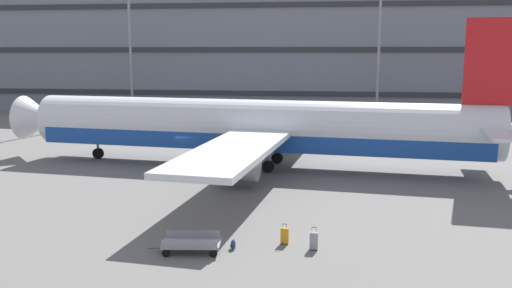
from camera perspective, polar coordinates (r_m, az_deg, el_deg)
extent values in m
plane|color=slate|center=(43.17, -6.50, -2.28)|extent=(600.00, 600.00, 0.00)
cube|color=slate|center=(86.14, 0.45, 9.90)|extent=(176.42, 17.58, 18.41)
cube|color=#2D2D33|center=(77.54, -0.33, 5.38)|extent=(174.65, 0.24, 0.70)
cube|color=#2D2D33|center=(77.32, -0.33, 9.92)|extent=(174.65, 0.24, 0.70)
cube|color=#2D2D33|center=(77.59, -0.34, 14.46)|extent=(174.65, 0.24, 0.70)
cylinder|color=silver|center=(41.90, -0.12, 2.01)|extent=(36.18, 8.18, 3.96)
cube|color=#19479E|center=(42.06, -0.12, 0.54)|extent=(34.74, 7.93, 1.27)
cone|color=silver|center=(50.04, -21.84, 2.57)|extent=(3.59, 4.11, 3.76)
cube|color=red|center=(40.94, 24.45, 7.92)|extent=(4.76, 0.92, 5.94)
cube|color=silver|center=(37.51, 24.38, 0.99)|extent=(2.49, 6.11, 0.20)
cube|color=silver|center=(44.87, 22.70, 2.40)|extent=(2.49, 6.11, 0.20)
cube|color=silver|center=(32.61, -2.49, -0.75)|extent=(6.15, 15.52, 0.36)
cube|color=silver|center=(50.98, 3.58, 3.03)|extent=(6.15, 15.52, 0.36)
cylinder|color=#9E9EA3|center=(35.57, -2.01, -2.14)|extent=(3.07, 2.50, 2.18)
cylinder|color=#9E9EA3|center=(48.61, 2.40, 1.06)|extent=(3.07, 2.50, 2.18)
cylinder|color=black|center=(47.53, -16.32, -0.96)|extent=(0.94, 0.45, 0.90)
cylinder|color=slate|center=(47.41, -16.35, -0.17)|extent=(0.20, 0.20, 1.33)
cylinder|color=black|center=(40.45, 1.28, -2.38)|extent=(0.94, 0.45, 0.90)
cylinder|color=slate|center=(40.32, 1.28, -1.46)|extent=(0.20, 0.20, 1.33)
cylinder|color=black|center=(43.67, 2.25, -1.48)|extent=(0.94, 0.45, 0.90)
cylinder|color=slate|center=(43.55, 2.26, -0.63)|extent=(0.20, 0.20, 1.33)
cylinder|color=gray|center=(76.40, -13.19, 11.59)|extent=(0.36, 0.36, 23.51)
cylinder|color=gray|center=(72.06, 12.89, 10.95)|extent=(0.36, 0.36, 21.56)
cube|color=orange|center=(25.73, 3.05, -9.62)|extent=(0.39, 0.25, 0.73)
cylinder|color=#333338|center=(25.54, 2.81, -8.64)|extent=(0.02, 0.02, 0.21)
cylinder|color=#333338|center=(25.50, 3.25, -8.68)|extent=(0.02, 0.02, 0.21)
cube|color=black|center=(25.48, 3.03, -8.43)|extent=(0.20, 0.05, 0.02)
cylinder|color=black|center=(25.96, 2.76, -10.35)|extent=(0.03, 0.05, 0.05)
cylinder|color=black|center=(25.91, 3.40, -10.40)|extent=(0.03, 0.05, 0.05)
cylinder|color=black|center=(25.81, 2.68, -10.47)|extent=(0.03, 0.05, 0.05)
cylinder|color=black|center=(25.76, 3.32, -10.52)|extent=(0.03, 0.05, 0.05)
cube|color=gray|center=(25.12, 6.12, -10.10)|extent=(0.38, 0.28, 0.77)
cylinder|color=#333338|center=(25.03, 6.39, -8.98)|extent=(0.02, 0.02, 0.21)
cylinder|color=#333338|center=(25.04, 5.91, -8.97)|extent=(0.02, 0.02, 0.21)
cube|color=black|center=(25.00, 6.15, -8.74)|extent=(0.21, 0.03, 0.02)
cylinder|color=black|center=(25.16, 6.44, -11.07)|extent=(0.02, 0.05, 0.05)
cylinder|color=black|center=(25.17, 5.75, -11.05)|extent=(0.02, 0.05, 0.05)
cylinder|color=black|center=(25.36, 6.46, -10.90)|extent=(0.02, 0.05, 0.05)
cylinder|color=black|center=(25.37, 5.77, -10.88)|extent=(0.02, 0.05, 0.05)
ellipsoid|color=navy|center=(25.16, -2.45, -10.55)|extent=(0.29, 0.39, 0.43)
ellipsoid|color=navy|center=(25.17, -2.64, -10.70)|extent=(0.16, 0.26, 0.19)
torus|color=black|center=(25.09, -2.39, -10.07)|extent=(0.04, 0.08, 0.08)
cube|color=black|center=(25.09, -2.22, -10.62)|extent=(0.03, 0.04, 0.36)
cube|color=black|center=(25.27, -2.30, -10.47)|extent=(0.03, 0.04, 0.36)
cube|color=gray|center=(24.84, -6.84, -10.38)|extent=(2.72, 1.57, 0.12)
cylinder|color=#4C4C51|center=(25.20, -10.61, -10.77)|extent=(0.70, 0.12, 0.05)
cube|color=gray|center=(24.20, -7.05, -10.44)|extent=(2.46, 0.30, 0.40)
cube|color=gray|center=(25.35, -6.65, -9.48)|extent=(2.46, 0.30, 0.40)
cylinder|color=black|center=(24.58, -9.45, -11.27)|extent=(0.37, 0.14, 0.36)
cylinder|color=black|center=(25.59, -9.00, -10.39)|extent=(0.37, 0.14, 0.36)
cylinder|color=black|center=(24.29, -4.52, -11.42)|extent=(0.37, 0.14, 0.36)
cylinder|color=black|center=(25.32, -4.28, -10.52)|extent=(0.37, 0.14, 0.36)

